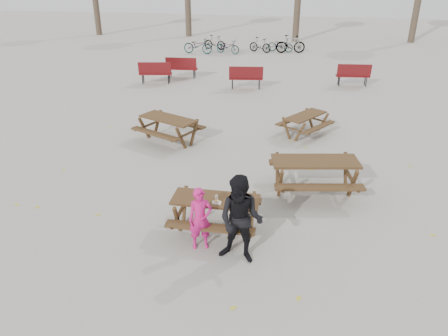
% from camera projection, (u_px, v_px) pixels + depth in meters
% --- Properties ---
extents(ground, '(80.00, 80.00, 0.00)m').
position_uv_depth(ground, '(216.00, 230.00, 9.32)').
color(ground, gray).
rests_on(ground, ground).
extents(main_picnic_table, '(1.80, 1.45, 0.78)m').
position_uv_depth(main_picnic_table, '(216.00, 206.00, 9.07)').
color(main_picnic_table, '#3B2415').
rests_on(main_picnic_table, ground).
extents(food_tray, '(0.18, 0.11, 0.03)m').
position_uv_depth(food_tray, '(217.00, 203.00, 8.79)').
color(food_tray, white).
rests_on(food_tray, main_picnic_table).
extents(bread_roll, '(0.14, 0.06, 0.05)m').
position_uv_depth(bread_roll, '(217.00, 201.00, 8.77)').
color(bread_roll, tan).
rests_on(bread_roll, food_tray).
extents(soda_bottle, '(0.07, 0.07, 0.17)m').
position_uv_depth(soda_bottle, '(216.00, 199.00, 8.81)').
color(soda_bottle, silver).
rests_on(soda_bottle, main_picnic_table).
extents(child, '(0.56, 0.46, 1.31)m').
position_uv_depth(child, '(200.00, 219.00, 8.50)').
color(child, '#C9196E').
rests_on(child, ground).
extents(adult, '(0.96, 0.80, 1.77)m').
position_uv_depth(adult, '(241.00, 220.00, 8.03)').
color(adult, black).
rests_on(adult, ground).
extents(picnic_table_east, '(2.31, 1.99, 0.89)m').
position_uv_depth(picnic_table_east, '(314.00, 177.00, 10.62)').
color(picnic_table_east, '#3B2415').
rests_on(picnic_table_east, ground).
extents(picnic_table_north, '(2.30, 2.13, 0.79)m').
position_uv_depth(picnic_table_north, '(169.00, 130.00, 13.70)').
color(picnic_table_north, '#3B2415').
rests_on(picnic_table_north, ground).
extents(picnic_table_far, '(1.95, 2.03, 0.68)m').
position_uv_depth(picnic_table_far, '(305.00, 125.00, 14.28)').
color(picnic_table_far, '#3B2415').
rests_on(picnic_table_far, ground).
extents(park_bench_row, '(10.58, 2.00, 1.03)m').
position_uv_depth(park_bench_row, '(233.00, 73.00, 20.13)').
color(park_bench_row, maroon).
rests_on(park_bench_row, ground).
extents(bicycle_row, '(7.46, 2.35, 1.08)m').
position_uv_depth(bicycle_row, '(245.00, 45.00, 27.08)').
color(bicycle_row, black).
rests_on(bicycle_row, ground).
extents(fallen_leaves, '(11.00, 11.00, 0.01)m').
position_uv_depth(fallen_leaves, '(253.00, 179.00, 11.46)').
color(fallen_leaves, gold).
rests_on(fallen_leaves, ground).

